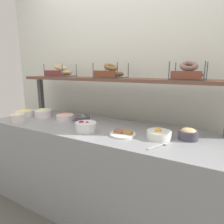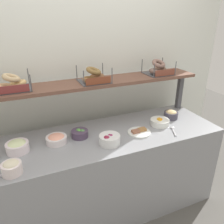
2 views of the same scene
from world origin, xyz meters
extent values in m
plane|color=#595651|center=(0.00, 0.00, 0.00)|extent=(8.00, 8.00, 0.00)
cube|color=silver|center=(0.00, 0.55, 1.20)|extent=(3.36, 0.06, 2.40)
cube|color=gray|center=(0.00, 0.00, 0.42)|extent=(2.16, 0.70, 0.85)
cube|color=#4C4C51|center=(-1.02, 0.27, 1.05)|extent=(0.05, 0.05, 0.40)
cube|color=brown|center=(0.00, 0.27, 1.26)|extent=(2.12, 0.32, 0.03)
cylinder|color=silver|center=(-0.77, -0.24, 0.89)|extent=(0.14, 0.14, 0.08)
ellipsoid|color=beige|center=(-0.77, -0.24, 0.92)|extent=(0.11, 0.11, 0.06)
cylinder|color=white|center=(-0.73, 0.03, 0.89)|extent=(0.18, 0.18, 0.08)
ellipsoid|color=beige|center=(-0.73, 0.03, 0.92)|extent=(0.14, 0.14, 0.05)
cylinder|color=white|center=(0.57, -0.02, 0.88)|extent=(0.18, 0.18, 0.06)
sphere|color=#F9AB30|center=(0.57, -0.02, 0.90)|extent=(0.05, 0.05, 0.05)
sphere|color=orange|center=(0.56, -0.03, 0.90)|extent=(0.05, 0.05, 0.05)
sphere|color=orange|center=(0.57, -0.02, 0.90)|extent=(0.05, 0.05, 0.05)
cylinder|color=white|center=(-0.95, -0.03, 0.88)|extent=(0.19, 0.19, 0.06)
ellipsoid|color=#F9E882|center=(-0.95, -0.03, 0.90)|extent=(0.15, 0.15, 0.04)
cylinder|color=#4B3B54|center=(-0.21, 0.06, 0.88)|extent=(0.15, 0.15, 0.06)
sphere|color=#539E46|center=(-0.21, 0.09, 0.90)|extent=(0.03, 0.03, 0.03)
sphere|color=#5A8E52|center=(-0.19, 0.05, 0.90)|extent=(0.04, 0.04, 0.04)
sphere|color=#598A4F|center=(-0.22, 0.08, 0.90)|extent=(0.04, 0.04, 0.04)
sphere|color=#539B4B|center=(-0.22, 0.09, 0.90)|extent=(0.03, 0.03, 0.03)
sphere|color=#53AA3C|center=(-0.22, 0.06, 0.90)|extent=(0.04, 0.04, 0.04)
cylinder|color=#413D4A|center=(0.77, 0.06, 0.88)|extent=(0.15, 0.15, 0.07)
ellipsoid|color=#D7B97B|center=(0.77, 0.06, 0.91)|extent=(0.11, 0.11, 0.05)
cylinder|color=white|center=(-0.42, 0.04, 0.88)|extent=(0.18, 0.18, 0.06)
ellipsoid|color=#F8A78C|center=(-0.42, 0.04, 0.90)|extent=(0.14, 0.14, 0.04)
cylinder|color=silver|center=(-0.01, -0.15, 0.89)|extent=(0.18, 0.18, 0.08)
sphere|color=brown|center=(-0.05, -0.16, 0.92)|extent=(0.04, 0.04, 0.04)
sphere|color=#86254E|center=(-0.01, -0.14, 0.92)|extent=(0.03, 0.03, 0.03)
sphere|color=maroon|center=(-0.05, -0.17, 0.92)|extent=(0.05, 0.05, 0.05)
sphere|color=#881E4C|center=(0.00, -0.15, 0.92)|extent=(0.04, 0.04, 0.04)
cylinder|color=white|center=(0.30, -0.09, 0.86)|extent=(0.21, 0.21, 0.01)
cube|color=#8F5942|center=(0.27, -0.09, 0.88)|extent=(0.07, 0.05, 0.02)
cube|color=#9F6F3E|center=(0.34, -0.08, 0.88)|extent=(0.07, 0.05, 0.02)
cube|color=#B7B7BC|center=(0.60, -0.21, 0.86)|extent=(0.07, 0.13, 0.01)
ellipsoid|color=#B7B7BC|center=(0.64, -0.13, 0.86)|extent=(0.04, 0.03, 0.01)
cube|color=#B7B7BC|center=(-0.92, -0.22, 0.86)|extent=(0.13, 0.06, 0.01)
ellipsoid|color=#B7B7BC|center=(-0.83, -0.25, 0.86)|extent=(0.04, 0.03, 0.01)
cube|color=#4C4C51|center=(-0.69, 0.29, 1.28)|extent=(0.28, 0.24, 0.01)
cylinder|color=#4C4C51|center=(-0.82, 0.17, 1.35)|extent=(0.01, 0.01, 0.14)
cylinder|color=#4C4C51|center=(-0.55, 0.17, 1.35)|extent=(0.01, 0.01, 0.14)
cylinder|color=#4C4C51|center=(-0.82, 0.40, 1.35)|extent=(0.01, 0.01, 0.14)
cylinder|color=#4C4C51|center=(-0.55, 0.40, 1.35)|extent=(0.01, 0.01, 0.14)
cube|color=maroon|center=(-0.69, 0.17, 1.32)|extent=(0.24, 0.01, 0.06)
torus|color=tan|center=(-0.74, 0.26, 1.32)|extent=(0.16, 0.16, 0.06)
torus|color=#DCB371|center=(-0.64, 0.32, 1.32)|extent=(0.20, 0.20, 0.06)
torus|color=tan|center=(-0.69, 0.29, 1.38)|extent=(0.16, 0.16, 0.08)
cube|color=#4C4C51|center=(0.00, 0.25, 1.28)|extent=(0.27, 0.24, 0.01)
cylinder|color=#4C4C51|center=(-0.13, 0.14, 1.35)|extent=(0.01, 0.01, 0.14)
cylinder|color=#4C4C51|center=(0.13, 0.14, 1.35)|extent=(0.01, 0.01, 0.14)
cylinder|color=#4C4C51|center=(-0.13, 0.37, 1.35)|extent=(0.01, 0.01, 0.14)
cylinder|color=#4C4C51|center=(0.13, 0.37, 1.35)|extent=(0.01, 0.01, 0.14)
cube|color=brown|center=(0.00, 0.13, 1.32)|extent=(0.23, 0.01, 0.06)
torus|color=brown|center=(-0.05, 0.22, 1.31)|extent=(0.17, 0.17, 0.05)
torus|color=brown|center=(0.04, 0.29, 1.31)|extent=(0.20, 0.20, 0.05)
torus|color=olive|center=(0.00, 0.25, 1.38)|extent=(0.19, 0.19, 0.08)
cube|color=#4C4C51|center=(0.70, 0.26, 1.28)|extent=(0.26, 0.24, 0.01)
cylinder|color=#4C4C51|center=(0.58, 0.15, 1.35)|extent=(0.01, 0.01, 0.14)
cylinder|color=#4C4C51|center=(0.83, 0.15, 1.35)|extent=(0.01, 0.01, 0.14)
cylinder|color=#4C4C51|center=(0.58, 0.38, 1.35)|extent=(0.01, 0.01, 0.14)
cylinder|color=#4C4C51|center=(0.83, 0.38, 1.35)|extent=(0.01, 0.01, 0.14)
cube|color=brown|center=(0.70, 0.14, 1.32)|extent=(0.22, 0.01, 0.06)
torus|color=#725950|center=(0.66, 0.23, 1.32)|extent=(0.17, 0.16, 0.06)
torus|color=#7F5E4A|center=(0.74, 0.30, 1.32)|extent=(0.16, 0.16, 0.06)
torus|color=#806055|center=(0.70, 0.26, 1.39)|extent=(0.17, 0.17, 0.09)
camera|label=1|loc=(0.95, -1.43, 1.36)|focal=31.48mm
camera|label=2|loc=(-0.64, -1.65, 1.86)|focal=36.13mm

